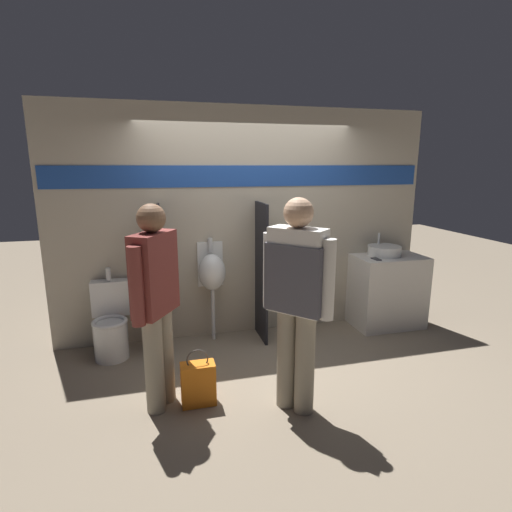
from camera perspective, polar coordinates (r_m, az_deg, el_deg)
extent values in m
plane|color=gray|center=(4.63, 0.55, -13.25)|extent=(16.00, 16.00, 0.00)
cube|color=#B2A893|center=(4.78, -1.30, 4.62)|extent=(4.52, 0.06, 2.70)
cube|color=#1E479E|center=(4.70, -1.24, 11.35)|extent=(4.43, 0.01, 0.24)
cube|color=silver|center=(5.40, 18.24, -4.78)|extent=(0.87, 0.55, 0.92)
cylinder|color=silver|center=(5.29, 17.86, 0.73)|extent=(0.41, 0.41, 0.12)
cylinder|color=silver|center=(5.39, 17.14, 2.42)|extent=(0.03, 0.03, 0.14)
cube|color=#232328|center=(5.06, 16.80, -0.40)|extent=(0.07, 0.14, 0.01)
cube|color=black|center=(4.51, -13.26, -3.25)|extent=(0.03, 0.48, 1.62)
cube|color=black|center=(4.66, 0.78, -2.36)|extent=(0.03, 0.48, 1.62)
cylinder|color=silver|center=(4.79, -6.14, -8.23)|extent=(0.04, 0.04, 0.64)
ellipsoid|color=silver|center=(4.63, -6.29, -2.31)|extent=(0.31, 0.28, 0.43)
cube|color=silver|center=(4.75, -6.56, -1.14)|extent=(0.30, 0.02, 0.53)
cylinder|color=silver|center=(4.66, -6.57, 1.60)|extent=(0.06, 0.06, 0.16)
cylinder|color=silver|center=(5.07, 6.72, -7.05)|extent=(0.04, 0.04, 0.64)
ellipsoid|color=silver|center=(4.92, 6.88, -1.44)|extent=(0.31, 0.28, 0.43)
cube|color=silver|center=(5.03, 6.32, -0.36)|extent=(0.30, 0.02, 0.53)
cylinder|color=silver|center=(4.94, 6.55, 2.25)|extent=(0.06, 0.06, 0.16)
cylinder|color=silver|center=(4.63, -19.98, -11.30)|extent=(0.35, 0.35, 0.40)
torus|color=silver|center=(4.55, -20.18, -8.83)|extent=(0.37, 0.37, 0.04)
cube|color=silver|center=(4.74, -20.07, -5.59)|extent=(0.40, 0.16, 0.39)
cylinder|color=silver|center=(4.64, -20.35, -2.44)|extent=(0.06, 0.06, 0.14)
cylinder|color=gray|center=(3.44, 6.98, -14.99)|extent=(0.16, 0.16, 0.87)
cylinder|color=gray|center=(3.51, 4.37, -14.33)|extent=(0.16, 0.16, 0.87)
cube|color=silver|center=(3.19, 5.97, -2.11)|extent=(0.45, 0.47, 0.69)
cube|color=#4C4C56|center=(3.20, 5.94, -3.06)|extent=(0.49, 0.51, 0.55)
cylinder|color=silver|center=(3.09, 10.24, -3.38)|extent=(0.11, 0.11, 0.63)
cylinder|color=silver|center=(3.32, 1.96, -2.06)|extent=(0.11, 0.11, 0.63)
sphere|color=tan|center=(3.10, 6.16, 6.18)|extent=(0.24, 0.24, 0.24)
cylinder|color=gray|center=(3.53, -14.35, -14.79)|extent=(0.16, 0.16, 0.85)
cylinder|color=gray|center=(3.65, -12.93, -13.69)|extent=(0.16, 0.16, 0.85)
cube|color=brown|center=(3.32, -14.31, -2.46)|extent=(0.40, 0.48, 0.67)
cylinder|color=brown|center=(3.12, -16.72, -4.20)|extent=(0.11, 0.11, 0.62)
cylinder|color=brown|center=(3.53, -12.13, -1.98)|extent=(0.11, 0.11, 0.62)
sphere|color=brown|center=(3.23, -14.75, 5.26)|extent=(0.23, 0.23, 0.23)
cube|color=orange|center=(3.66, -8.25, -17.63)|extent=(0.29, 0.16, 0.38)
torus|color=#4C4742|center=(3.55, -8.37, -14.45)|extent=(0.19, 0.01, 0.19)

